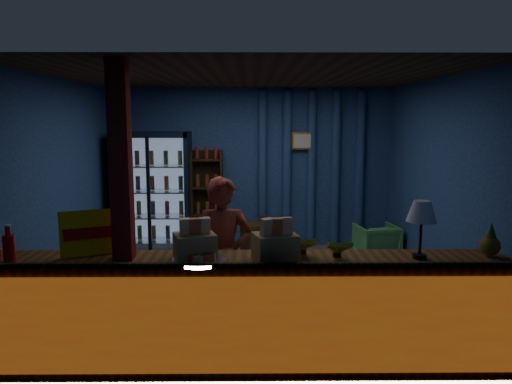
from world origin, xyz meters
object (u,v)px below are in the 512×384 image
shopkeeper (223,257)px  green_chair (376,242)px  pastry_tray (200,258)px  table_lamp (422,214)px

shopkeeper → green_chair: size_ratio=2.65×
pastry_tray → table_lamp: bearing=2.1°
green_chair → pastry_tray: bearing=46.3°
shopkeeper → table_lamp: shopkeeper is taller
green_chair → pastry_tray: (-2.30, -3.31, 0.71)m
table_lamp → green_chair: bearing=81.8°
green_chair → pastry_tray: 4.09m
shopkeeper → pastry_tray: size_ratio=3.33×
green_chair → table_lamp: 3.44m
pastry_tray → table_lamp: (1.84, 0.07, 0.36)m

